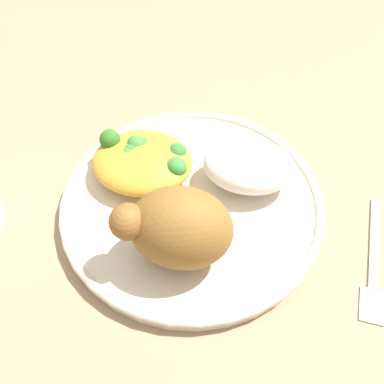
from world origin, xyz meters
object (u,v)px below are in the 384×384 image
at_px(roasted_chicken, 174,227).
at_px(fork, 374,263).
at_px(plate, 192,203).
at_px(mac_cheese_with_broccoli, 143,160).
at_px(rice_pile, 249,166).

height_order(roasted_chicken, fork, roasted_chicken).
distance_m(plate, mac_cheese_with_broccoli, 0.07).
relative_size(roasted_chicken, mac_cheese_with_broccoli, 0.97).
xyz_separation_m(roasted_chicken, fork, (-0.19, -0.02, -0.06)).
height_order(plate, mac_cheese_with_broccoli, mac_cheese_with_broccoli).
height_order(mac_cheese_with_broccoli, fork, mac_cheese_with_broccoli).
relative_size(plate, fork, 1.91).
bearing_deg(mac_cheese_with_broccoli, fork, 163.94).
xyz_separation_m(mac_cheese_with_broccoli, fork, (-0.24, 0.07, -0.03)).
bearing_deg(mac_cheese_with_broccoli, plate, 152.41).
bearing_deg(fork, plate, -12.16).
distance_m(rice_pile, mac_cheese_with_broccoli, 0.11).
xyz_separation_m(plate, rice_pile, (-0.05, -0.03, 0.03)).
height_order(plate, rice_pile, rice_pile).
bearing_deg(roasted_chicken, rice_pile, -121.36).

